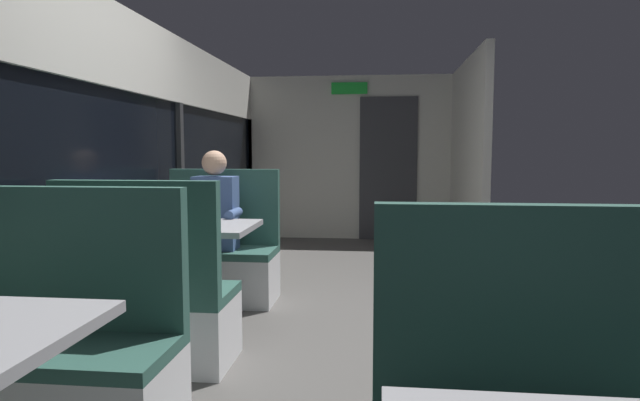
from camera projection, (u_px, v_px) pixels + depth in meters
name	position (u px, v px, depth m)	size (l,w,h in m)	color
ground_plane	(313.00, 340.00, 3.64)	(3.30, 9.20, 0.02)	#514F4C
carriage_window_panel_left	(102.00, 173.00, 3.69)	(0.09, 8.48, 2.30)	beige
carriage_end_bulkhead	(353.00, 159.00, 7.68)	(2.90, 0.11, 2.30)	beige
carriage_aisle_panel_right	(467.00, 160.00, 6.34)	(0.08, 2.40, 2.30)	beige
bench_near_window_facing_entry	(67.00, 368.00, 2.33)	(0.95, 0.50, 1.10)	silver
dining_table_mid_window	(190.00, 238.00, 3.83)	(0.90, 0.70, 0.74)	#9E9EA3
bench_mid_window_facing_end	(150.00, 310.00, 3.17)	(0.95, 0.50, 1.10)	silver
bench_mid_window_facing_entry	(220.00, 262.00, 4.56)	(0.95, 0.50, 1.10)	silver
seated_passenger	(217.00, 238.00, 4.46)	(0.47, 0.55, 1.26)	#26262D
coffee_cup_primary	(158.00, 221.00, 3.67)	(0.07, 0.07, 0.09)	#B23333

